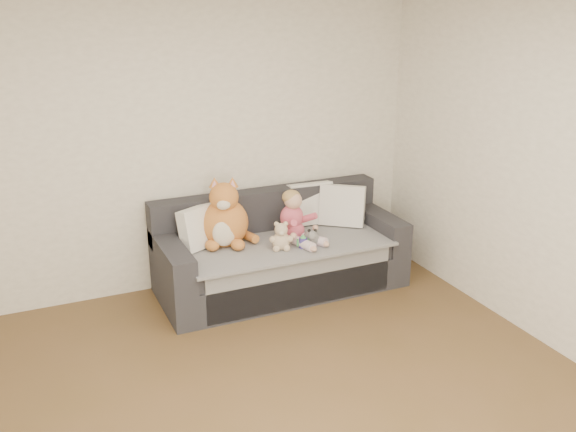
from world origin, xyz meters
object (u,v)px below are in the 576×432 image
(sofa, at_px, (279,255))
(toddler, at_px, (295,220))
(plush_cat, at_px, (225,219))
(sippy_cup, at_px, (303,241))
(teddy_bear, at_px, (281,238))

(sofa, xyz_separation_m, toddler, (0.11, -0.10, 0.36))
(toddler, bearing_deg, plush_cat, 143.48)
(sofa, relative_size, sippy_cup, 17.83)
(toddler, xyz_separation_m, teddy_bear, (-0.19, -0.14, -0.09))
(toddler, distance_m, sippy_cup, 0.23)
(sofa, xyz_separation_m, plush_cat, (-0.48, 0.07, 0.40))
(sofa, distance_m, teddy_bear, 0.37)
(toddler, relative_size, plush_cat, 0.75)
(toddler, height_order, teddy_bear, toddler)
(sippy_cup, bearing_deg, toddler, 87.30)
(sofa, xyz_separation_m, sippy_cup, (0.10, -0.29, 0.23))
(toddler, relative_size, teddy_bear, 1.86)
(plush_cat, xyz_separation_m, sippy_cup, (0.58, -0.36, -0.17))
(plush_cat, bearing_deg, toddler, 3.77)
(teddy_bear, distance_m, sippy_cup, 0.20)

